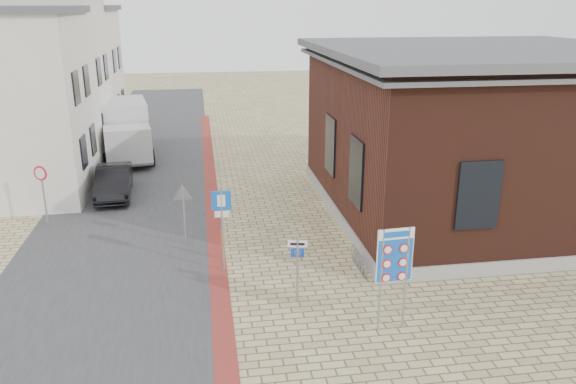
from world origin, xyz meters
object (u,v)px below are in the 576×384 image
object	(u,v)px
border_sign	(395,258)
parking_sign	(222,215)
box_truck	(126,130)
sedan	(114,181)
bollard	(222,245)
essen_sign	(297,260)

from	to	relation	value
border_sign	parking_sign	bearing A→B (deg)	131.71
box_truck	border_sign	world-z (taller)	box_truck
sedan	border_sign	size ratio (longest dim) A/B	1.44
parking_sign	bollard	distance (m)	1.66
parking_sign	bollard	world-z (taller)	parking_sign
parking_sign	essen_sign	bearing A→B (deg)	-46.75
border_sign	bollard	world-z (taller)	border_sign
border_sign	parking_sign	xyz separation A→B (m)	(-4.30, 4.20, -0.13)
border_sign	parking_sign	size ratio (longest dim) A/B	1.03
bollard	parking_sign	bearing A→B (deg)	-90.00
box_truck	bollard	bearing A→B (deg)	-80.77
parking_sign	sedan	bearing A→B (deg)	121.40
essen_sign	bollard	xyz separation A→B (m)	(-2.04, 3.24, -0.81)
border_sign	sedan	bearing A→B (deg)	121.18
sedan	border_sign	xyz separation A→B (m)	(8.88, -12.60, 1.41)
border_sign	parking_sign	distance (m)	6.01
sedan	box_truck	bearing A→B (deg)	87.43
box_truck	bollard	size ratio (longest dim) A/B	5.76
parking_sign	bollard	xyz separation A→B (m)	(0.00, 0.84, -1.42)
border_sign	essen_sign	bearing A→B (deg)	137.48
parking_sign	bollard	size ratio (longest dim) A/B	2.58
parking_sign	bollard	bearing A→B (deg)	92.81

